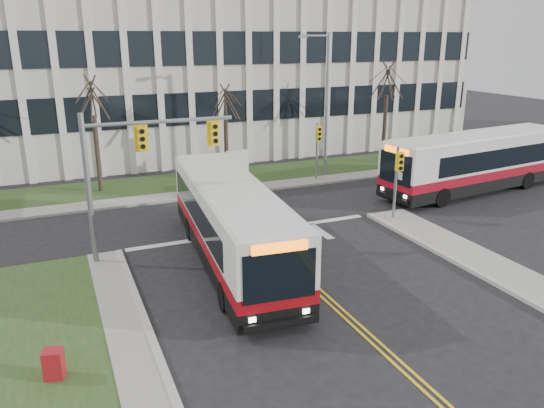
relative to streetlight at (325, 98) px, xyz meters
The scene contains 15 objects.
ground 18.81m from the streetlight, 116.37° to the right, with size 120.00×120.00×0.00m, color black.
sidewalk_cross 6.04m from the streetlight, 161.74° to the right, with size 44.00×1.60×0.14m, color #9E9B93.
building_lawn 6.23m from the streetlight, 149.29° to the left, with size 44.00×5.00×0.12m, color #2A451D.
office_building 14.15m from the streetlight, 102.38° to the left, with size 40.00×16.00×12.00m, color beige.
mast_arm_signal 16.39m from the streetlight, 146.49° to the right, with size 6.11×0.38×6.20m.
signal_pole_near 9.72m from the streetlight, 95.10° to the right, with size 0.34×0.39×3.80m.
signal_pole_far 2.93m from the streetlight, 136.05° to the right, with size 0.34×0.39×3.80m.
streetlight is the anchor object (origin of this frame).
directory_sign 6.96m from the streetlight, 166.77° to the left, with size 1.50×0.12×2.00m.
tree_left 14.15m from the streetlight, behind, with size 1.80×1.80×7.70m.
tree_mid 6.36m from the streetlight, 161.65° to the left, with size 1.80×1.80×6.82m.
tree_right 6.28m from the streetlight, 16.78° to the left, with size 1.80×1.80×8.25m.
bus_main 15.33m from the streetlight, 132.61° to the right, with size 2.66×12.29×3.28m, color silver, non-canonical shape.
bus_cross 10.12m from the streetlight, 44.13° to the right, with size 2.79×12.86×3.43m, color silver, non-canonical shape.
newspaper_box_red 24.37m from the streetlight, 135.70° to the right, with size 0.50×0.45×0.95m, color maroon.
Camera 1 is at (-8.44, -14.13, 8.96)m, focal length 35.00 mm.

